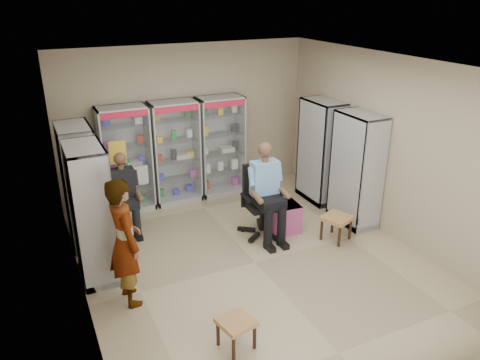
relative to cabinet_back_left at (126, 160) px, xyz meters
name	(u,v)px	position (x,y,z in m)	size (l,w,h in m)	color
floor	(255,262)	(1.30, -2.73, -1.00)	(6.00, 6.00, 0.00)	tan
room_shell	(257,141)	(1.30, -2.73, 0.97)	(5.02, 6.02, 3.01)	tan
cabinet_back_left	(126,160)	(0.00, 0.00, 0.00)	(0.90, 0.50, 2.00)	#ADAFB5
cabinet_back_mid	(175,153)	(0.95, 0.00, 0.00)	(0.90, 0.50, 2.00)	silver
cabinet_back_right	(221,146)	(1.90, 0.00, 0.00)	(0.90, 0.50, 2.00)	#9FA1A6
cabinet_right_far	(321,151)	(3.53, -1.13, 0.00)	(0.50, 0.90, 2.00)	#A4A7AB
cabinet_right_near	(356,170)	(3.53, -2.23, 0.00)	(0.50, 0.90, 2.00)	#A9ABB1
cabinet_left_far	(81,186)	(-0.93, -0.93, 0.00)	(0.50, 0.90, 2.00)	#B9BCC1
cabinet_left_near	(92,214)	(-0.93, -2.03, 0.00)	(0.50, 0.90, 2.00)	silver
wooden_chair	(124,203)	(-0.25, -0.73, -0.53)	(0.42, 0.42, 0.94)	black
seated_customer	(123,194)	(-0.25, -0.78, -0.33)	(0.44, 0.60, 1.34)	black
office_chair	(262,201)	(1.83, -1.95, -0.39)	(0.67, 0.67, 1.23)	black
seated_shopkeeper	(264,193)	(1.83, -2.00, -0.22)	(0.51, 0.71, 1.56)	#72B2E3
pink_trunk	(283,217)	(2.21, -2.00, -0.75)	(0.52, 0.50, 0.50)	#C74F9D
tea_glass	(283,201)	(2.23, -1.97, -0.45)	(0.07, 0.07, 0.10)	#531407
woven_stool_a	(336,228)	(2.86, -2.66, -0.79)	(0.43, 0.43, 0.43)	#A78746
woven_stool_b	(236,333)	(0.27, -4.27, -0.81)	(0.38, 0.38, 0.38)	#AD7149
standing_man	(125,242)	(-0.65, -2.83, -0.11)	(0.65, 0.43, 1.78)	#98989A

